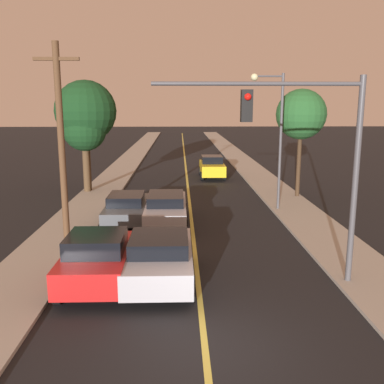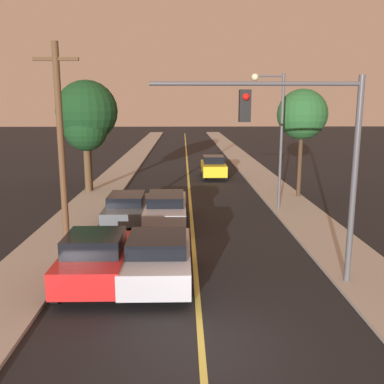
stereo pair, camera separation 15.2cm
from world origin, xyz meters
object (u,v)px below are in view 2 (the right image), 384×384
at_px(car_outer_lane_second, 127,207).
at_px(tree_right_near, 302,115).
at_px(car_near_lane_second, 166,208).
at_px(tree_left_near, 87,111).
at_px(car_far_oncoming, 213,167).
at_px(traffic_signal_mast, 307,142).
at_px(car_outer_lane_front, 96,258).
at_px(tree_left_far, 86,130).
at_px(streetlamp_right, 274,123).
at_px(car_near_lane_front, 158,257).
at_px(utility_pole_left, 61,144).

bearing_deg(car_outer_lane_second, tree_right_near, 27.77).
bearing_deg(car_near_lane_second, tree_right_near, 35.58).
distance_m(car_outer_lane_second, tree_left_near, 8.98).
relative_size(car_far_oncoming, traffic_signal_mast, 0.67).
height_order(car_outer_lane_front, tree_left_near, tree_left_near).
xyz_separation_m(car_far_oncoming, traffic_signal_mast, (1.26, -19.70, 3.54)).
height_order(tree_left_far, tree_right_near, tree_right_near).
relative_size(car_outer_lane_second, streetlamp_right, 0.66).
relative_size(car_near_lane_front, car_near_lane_second, 0.87).
xyz_separation_m(car_outer_lane_second, car_far_oncoming, (4.95, 12.30, 0.12)).
xyz_separation_m(car_near_lane_front, car_outer_lane_second, (-1.86, 7.13, -0.11)).
bearing_deg(tree_right_near, traffic_signal_mast, -104.76).
height_order(car_near_lane_second, car_outer_lane_front, car_outer_lane_front).
relative_size(car_near_lane_front, car_far_oncoming, 1.06).
xyz_separation_m(car_near_lane_front, utility_pole_left, (-3.65, 3.12, 3.20)).
bearing_deg(traffic_signal_mast, car_far_oncoming, 93.67).
height_order(car_near_lane_front, utility_pole_left, utility_pole_left).
height_order(traffic_signal_mast, streetlamp_right, streetlamp_right).
distance_m(streetlamp_right, tree_right_near, 3.80).
relative_size(car_near_lane_front, utility_pole_left, 0.58).
height_order(car_near_lane_front, tree_left_near, tree_left_near).
distance_m(car_far_oncoming, tree_left_far, 10.37).
bearing_deg(tree_left_far, tree_left_near, 82.17).
relative_size(car_far_oncoming, streetlamp_right, 0.60).
relative_size(car_outer_lane_second, utility_pole_left, 0.60).
bearing_deg(car_outer_lane_front, traffic_signal_mast, -0.85).
distance_m(car_near_lane_second, car_far_oncoming, 13.13).
distance_m(car_outer_lane_second, utility_pole_left, 5.50).
xyz_separation_m(car_outer_lane_front, tree_left_near, (-3.24, 14.48, 4.17)).
height_order(car_near_lane_second, traffic_signal_mast, traffic_signal_mast).
bearing_deg(tree_right_near, car_far_oncoming, 121.79).
height_order(traffic_signal_mast, tree_left_near, tree_left_near).
bearing_deg(tree_right_near, tree_left_near, 170.27).
relative_size(utility_pole_left, tree_left_near, 1.10).
distance_m(car_near_lane_second, tree_left_near, 10.13).
height_order(car_outer_lane_front, utility_pole_left, utility_pole_left).
distance_m(tree_left_near, tree_left_far, 1.19).
height_order(car_near_lane_second, car_outer_lane_second, car_near_lane_second).
relative_size(tree_left_near, tree_left_far, 1.32).
distance_m(car_near_lane_front, car_far_oncoming, 19.67).
height_order(streetlamp_right, tree_right_near, streetlamp_right).
xyz_separation_m(car_near_lane_front, traffic_signal_mast, (4.36, -0.27, 3.55)).
bearing_deg(utility_pole_left, tree_left_far, 97.90).
xyz_separation_m(traffic_signal_mast, utility_pole_left, (-8.01, 3.38, -0.35)).
xyz_separation_m(traffic_signal_mast, tree_right_near, (3.26, 12.39, 0.50)).
distance_m(car_outer_lane_front, car_outer_lane_second, 7.31).
bearing_deg(streetlamp_right, tree_left_far, 155.21).
xyz_separation_m(car_near_lane_front, car_far_oncoming, (3.09, 19.43, 0.01)).
relative_size(car_far_oncoming, utility_pole_left, 0.55).
bearing_deg(car_near_lane_front, tree_right_near, 57.85).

